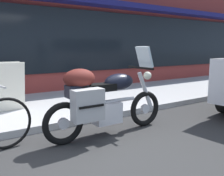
# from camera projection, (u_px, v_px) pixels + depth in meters

# --- Properties ---
(ground_plane) EXTENTS (80.00, 80.00, 0.00)m
(ground_plane) POSITION_uv_depth(u_px,v_px,m) (96.00, 150.00, 3.37)
(ground_plane) COLOR #2D2D2D
(storefront_building) EXTENTS (19.19, 0.90, 6.06)m
(storefront_building) POSITION_uv_depth(u_px,v_px,m) (167.00, 4.00, 9.40)
(storefront_building) COLOR maroon
(storefront_building) RESTS_ON ground_plane
(touring_motorcycle) EXTENTS (2.14, 0.67, 1.39)m
(touring_motorcycle) POSITION_uv_depth(u_px,v_px,m) (103.00, 99.00, 3.79)
(touring_motorcycle) COLOR black
(touring_motorcycle) RESTS_ON ground_plane
(sandwich_board_sign) EXTENTS (0.55, 0.42, 0.96)m
(sandwich_board_sign) POSITION_uv_depth(u_px,v_px,m) (9.00, 86.00, 4.93)
(sandwich_board_sign) COLOR silver
(sandwich_board_sign) RESTS_ON sidewalk_curb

